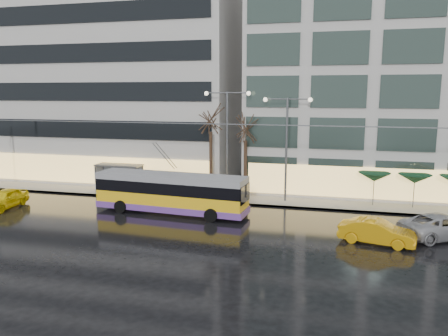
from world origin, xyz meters
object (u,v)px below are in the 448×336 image
(bus_shelter, at_px, (116,171))
(taxi_a, at_px, (4,199))
(street_lamp_near, at_px, (227,130))
(trolleybus, at_px, (171,194))

(bus_shelter, bearing_deg, taxi_a, -129.76)
(street_lamp_near, distance_m, taxi_a, 18.74)
(trolleybus, bearing_deg, bus_shelter, 144.05)
(trolleybus, distance_m, street_lamp_near, 7.69)
(trolleybus, height_order, street_lamp_near, street_lamp_near)
(bus_shelter, xyz_separation_m, street_lamp_near, (10.38, 0.11, 4.03))
(street_lamp_near, height_order, taxi_a, street_lamp_near)
(bus_shelter, relative_size, street_lamp_near, 0.47)
(bus_shelter, bearing_deg, street_lamp_near, 0.63)
(trolleybus, relative_size, street_lamp_near, 1.32)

